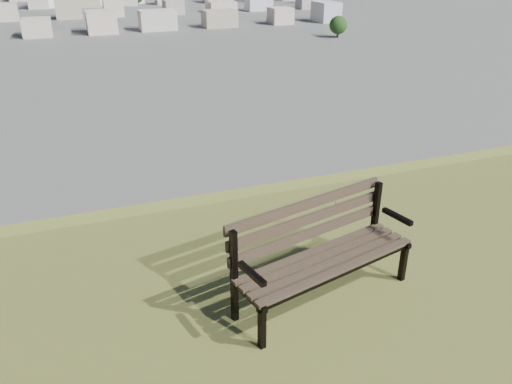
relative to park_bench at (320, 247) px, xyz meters
name	(u,v)px	position (x,y,z in m)	size (l,w,h in m)	color
park_bench	(320,247)	(0.00, 0.00, 0.00)	(2.00, 1.04, 1.00)	#3D3023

